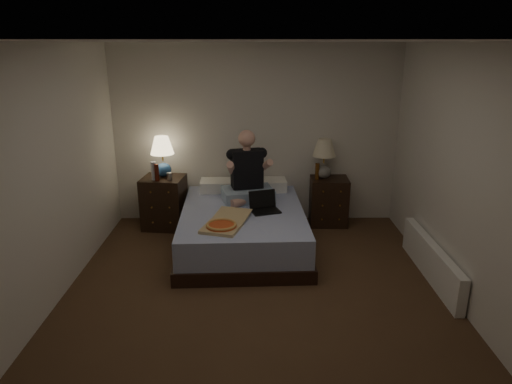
{
  "coord_description": "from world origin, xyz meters",
  "views": [
    {
      "loc": [
        -0.02,
        -4.1,
        2.49
      ],
      "look_at": [
        0.0,
        0.9,
        0.85
      ],
      "focal_mm": 32.0,
      "sensor_mm": 36.0,
      "label": 1
    }
  ],
  "objects_px": {
    "water_bottle": "(154,171)",
    "radiator": "(431,261)",
    "nightstand_left": "(164,202)",
    "person": "(248,166)",
    "nightstand_right": "(328,201)",
    "lamp_left": "(163,157)",
    "bed": "(243,228)",
    "beer_bottle_right": "(317,171)",
    "soda_can": "(169,176)",
    "lamp_right": "(324,159)",
    "laptop": "(266,203)",
    "pizza_box": "(221,226)",
    "beer_bottle_left": "(157,172)"
  },
  "relations": [
    {
      "from": "bed",
      "to": "lamp_left",
      "type": "height_order",
      "value": "lamp_left"
    },
    {
      "from": "laptop",
      "to": "radiator",
      "type": "bearing_deg",
      "value": -40.65
    },
    {
      "from": "nightstand_left",
      "to": "nightstand_right",
      "type": "xyz_separation_m",
      "value": [
        2.32,
        0.12,
        -0.02
      ]
    },
    {
      "from": "lamp_right",
      "to": "laptop",
      "type": "bearing_deg",
      "value": -133.34
    },
    {
      "from": "water_bottle",
      "to": "nightstand_left",
      "type": "bearing_deg",
      "value": 49.95
    },
    {
      "from": "bed",
      "to": "nightstand_right",
      "type": "bearing_deg",
      "value": 30.94
    },
    {
      "from": "lamp_left",
      "to": "nightstand_right",
      "type": "bearing_deg",
      "value": 1.37
    },
    {
      "from": "beer_bottle_right",
      "to": "radiator",
      "type": "bearing_deg",
      "value": -55.54
    },
    {
      "from": "beer_bottle_right",
      "to": "radiator",
      "type": "distance_m",
      "value": 1.99
    },
    {
      "from": "person",
      "to": "radiator",
      "type": "relative_size",
      "value": 0.58
    },
    {
      "from": "nightstand_right",
      "to": "water_bottle",
      "type": "bearing_deg",
      "value": -172.63
    },
    {
      "from": "beer_bottle_left",
      "to": "person",
      "type": "xyz_separation_m",
      "value": [
        1.22,
        -0.17,
        0.13
      ]
    },
    {
      "from": "person",
      "to": "pizza_box",
      "type": "height_order",
      "value": "person"
    },
    {
      "from": "water_bottle",
      "to": "soda_can",
      "type": "distance_m",
      "value": 0.22
    },
    {
      "from": "nightstand_left",
      "to": "person",
      "type": "bearing_deg",
      "value": -8.93
    },
    {
      "from": "water_bottle",
      "to": "pizza_box",
      "type": "height_order",
      "value": "water_bottle"
    },
    {
      "from": "beer_bottle_right",
      "to": "nightstand_right",
      "type": "bearing_deg",
      "value": 16.45
    },
    {
      "from": "water_bottle",
      "to": "nightstand_right",
      "type": "bearing_deg",
      "value": 5.29
    },
    {
      "from": "water_bottle",
      "to": "laptop",
      "type": "distance_m",
      "value": 1.64
    },
    {
      "from": "nightstand_right",
      "to": "lamp_left",
      "type": "xyz_separation_m",
      "value": [
        -2.32,
        -0.06,
        0.67
      ]
    },
    {
      "from": "lamp_right",
      "to": "beer_bottle_right",
      "type": "xyz_separation_m",
      "value": [
        -0.09,
        -0.05,
        -0.17
      ]
    },
    {
      "from": "lamp_left",
      "to": "soda_can",
      "type": "bearing_deg",
      "value": -58.38
    },
    {
      "from": "laptop",
      "to": "soda_can",
      "type": "bearing_deg",
      "value": 134.89
    },
    {
      "from": "beer_bottle_right",
      "to": "person",
      "type": "height_order",
      "value": "person"
    },
    {
      "from": "nightstand_right",
      "to": "beer_bottle_right",
      "type": "relative_size",
      "value": 2.94
    },
    {
      "from": "bed",
      "to": "person",
      "type": "distance_m",
      "value": 0.8
    },
    {
      "from": "nightstand_right",
      "to": "nightstand_left",
      "type": "bearing_deg",
      "value": -175.06
    },
    {
      "from": "lamp_right",
      "to": "beer_bottle_left",
      "type": "xyz_separation_m",
      "value": [
        -2.27,
        -0.27,
        -0.12
      ]
    },
    {
      "from": "bed",
      "to": "water_bottle",
      "type": "xyz_separation_m",
      "value": [
        -1.21,
        0.57,
        0.6
      ]
    },
    {
      "from": "water_bottle",
      "to": "soda_can",
      "type": "relative_size",
      "value": 2.5
    },
    {
      "from": "laptop",
      "to": "pizza_box",
      "type": "relative_size",
      "value": 0.45
    },
    {
      "from": "lamp_left",
      "to": "radiator",
      "type": "relative_size",
      "value": 0.35
    },
    {
      "from": "water_bottle",
      "to": "lamp_left",
      "type": "bearing_deg",
      "value": 60.42
    },
    {
      "from": "water_bottle",
      "to": "radiator",
      "type": "relative_size",
      "value": 0.16
    },
    {
      "from": "nightstand_left",
      "to": "lamp_left",
      "type": "xyz_separation_m",
      "value": [
        0.01,
        0.06,
        0.64
      ]
    },
    {
      "from": "lamp_left",
      "to": "water_bottle",
      "type": "distance_m",
      "value": 0.25
    },
    {
      "from": "soda_can",
      "to": "beer_bottle_right",
      "type": "height_order",
      "value": "beer_bottle_right"
    },
    {
      "from": "radiator",
      "to": "laptop",
      "type": "bearing_deg",
      "value": 157.76
    },
    {
      "from": "lamp_left",
      "to": "bed",
      "type": "bearing_deg",
      "value": -33.52
    },
    {
      "from": "lamp_left",
      "to": "laptop",
      "type": "relative_size",
      "value": 1.65
    },
    {
      "from": "soda_can",
      "to": "radiator",
      "type": "distance_m",
      "value": 3.44
    },
    {
      "from": "nightstand_left",
      "to": "radiator",
      "type": "height_order",
      "value": "nightstand_left"
    },
    {
      "from": "lamp_left",
      "to": "soda_can",
      "type": "xyz_separation_m",
      "value": [
        0.11,
        -0.18,
        -0.23
      ]
    },
    {
      "from": "beer_bottle_left",
      "to": "lamp_right",
      "type": "bearing_deg",
      "value": 6.77
    },
    {
      "from": "bed",
      "to": "nightstand_right",
      "type": "height_order",
      "value": "nightstand_right"
    },
    {
      "from": "lamp_left",
      "to": "lamp_right",
      "type": "xyz_separation_m",
      "value": [
        2.22,
        0.06,
        -0.05
      ]
    },
    {
      "from": "nightstand_right",
      "to": "lamp_right",
      "type": "distance_m",
      "value": 0.63
    },
    {
      "from": "nightstand_left",
      "to": "person",
      "type": "xyz_separation_m",
      "value": [
        1.18,
        -0.32,
        0.61
      ]
    },
    {
      "from": "beer_bottle_right",
      "to": "lamp_right",
      "type": "bearing_deg",
      "value": 30.83
    },
    {
      "from": "bed",
      "to": "radiator",
      "type": "bearing_deg",
      "value": -23.89
    }
  ]
}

